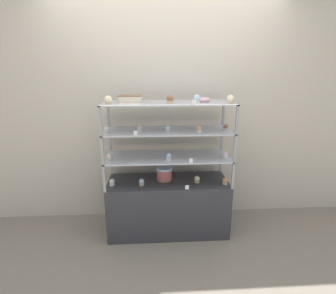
{
  "coord_description": "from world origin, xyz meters",
  "views": [
    {
      "loc": [
        -0.16,
        -2.57,
        1.68
      ],
      "look_at": [
        0.0,
        0.0,
        0.95
      ],
      "focal_mm": 28.0,
      "sensor_mm": 36.0,
      "label": 1
    }
  ],
  "objects": [
    {
      "name": "layer_cake_centerpiece",
      "position": [
        -0.04,
        0.02,
        0.65
      ],
      "size": [
        0.17,
        0.17,
        0.14
      ],
      "color": "#C66660",
      "rests_on": "display_base"
    },
    {
      "name": "cupcake_2",
      "position": [
        0.3,
        -0.06,
        0.62
      ],
      "size": [
        0.05,
        0.05,
        0.07
      ],
      "color": "#CCB28C",
      "rests_on": "display_base"
    },
    {
      "name": "display_riser_upper",
      "position": [
        0.0,
        0.0,
        1.39
      ],
      "size": [
        1.26,
        0.5,
        0.27
      ],
      "color": "#99999E",
      "rests_on": "display_riser_middle"
    },
    {
      "name": "donut_glazed",
      "position": [
        0.36,
        0.04,
        1.43
      ],
      "size": [
        0.12,
        0.12,
        0.04
      ],
      "color": "#EFB2BC",
      "rests_on": "display_riser_upper"
    },
    {
      "name": "ground_plane",
      "position": [
        0.0,
        0.0,
        0.0
      ],
      "size": [
        20.0,
        20.0,
        0.0
      ],
      "primitive_type": "plane",
      "color": "gray"
    },
    {
      "name": "cupcake_3",
      "position": [
        0.58,
        -0.13,
        0.62
      ],
      "size": [
        0.05,
        0.05,
        0.07
      ],
      "color": "#CCB28C",
      "rests_on": "display_base"
    },
    {
      "name": "price_tag_0",
      "position": [
        0.17,
        -0.23,
        0.6
      ],
      "size": [
        0.04,
        0.0,
        0.04
      ],
      "color": "white",
      "rests_on": "display_base"
    },
    {
      "name": "cupcake_14",
      "position": [
        0.27,
        -0.07,
        1.44
      ],
      "size": [
        0.07,
        0.07,
        0.08
      ],
      "color": "beige",
      "rests_on": "display_riser_upper"
    },
    {
      "name": "cupcake_6",
      "position": [
        0.57,
        -0.09,
        0.89
      ],
      "size": [
        0.05,
        0.05,
        0.07
      ],
      "color": "white",
      "rests_on": "display_riser_lower"
    },
    {
      "name": "back_wall",
      "position": [
        0.0,
        0.39,
        1.3
      ],
      "size": [
        8.0,
        0.05,
        2.6
      ],
      "color": "beige",
      "rests_on": "ground_plane"
    },
    {
      "name": "cupcake_15",
      "position": [
        0.58,
        -0.13,
        1.44
      ],
      "size": [
        0.07,
        0.07,
        0.08
      ],
      "color": "#CCB28C",
      "rests_on": "display_riser_upper"
    },
    {
      "name": "sheet_cake_frosted",
      "position": [
        -0.37,
        0.03,
        1.44
      ],
      "size": [
        0.22,
        0.14,
        0.07
      ],
      "color": "beige",
      "rests_on": "display_riser_upper"
    },
    {
      "name": "cupcake_0",
      "position": [
        -0.57,
        -0.09,
        0.62
      ],
      "size": [
        0.05,
        0.05,
        0.07
      ],
      "color": "white",
      "rests_on": "display_base"
    },
    {
      "name": "cupcake_10",
      "position": [
        0.29,
        -0.14,
        1.16
      ],
      "size": [
        0.05,
        0.05,
        0.06
      ],
      "color": "beige",
      "rests_on": "display_riser_middle"
    },
    {
      "name": "cupcake_9",
      "position": [
        -0.01,
        -0.08,
        1.16
      ],
      "size": [
        0.05,
        0.05,
        0.06
      ],
      "color": "beige",
      "rests_on": "display_riser_middle"
    },
    {
      "name": "price_tag_3",
      "position": [
        0.22,
        -0.23,
        1.43
      ],
      "size": [
        0.04,
        0.0,
        0.04
      ],
      "color": "white",
      "rests_on": "display_riser_upper"
    },
    {
      "name": "display_base",
      "position": [
        0.0,
        0.0,
        0.29
      ],
      "size": [
        1.26,
        0.5,
        0.58
      ],
      "color": "#333338",
      "rests_on": "ground_plane"
    },
    {
      "name": "cupcake_4",
      "position": [
        -0.58,
        -0.1,
        0.89
      ],
      "size": [
        0.05,
        0.05,
        0.07
      ],
      "color": "beige",
      "rests_on": "display_riser_lower"
    },
    {
      "name": "cupcake_1",
      "position": [
        -0.27,
        -0.1,
        0.62
      ],
      "size": [
        0.05,
        0.05,
        0.07
      ],
      "color": "#CCB28C",
      "rests_on": "display_base"
    },
    {
      "name": "display_riser_middle",
      "position": [
        0.0,
        0.0,
        1.12
      ],
      "size": [
        1.26,
        0.5,
        0.27
      ],
      "color": "#99999E",
      "rests_on": "display_riser_lower"
    },
    {
      "name": "cupcake_5",
      "position": [
        0.0,
        -0.11,
        0.89
      ],
      "size": [
        0.05,
        0.05,
        0.07
      ],
      "color": "white",
      "rests_on": "display_riser_lower"
    },
    {
      "name": "price_tag_2",
      "position": [
        -0.31,
        -0.23,
        1.15
      ],
      "size": [
        0.04,
        0.0,
        0.04
      ],
      "color": "white",
      "rests_on": "display_riser_middle"
    },
    {
      "name": "display_riser_lower",
      "position": [
        0.0,
        0.0,
        0.84
      ],
      "size": [
        1.26,
        0.5,
        0.27
      ],
      "color": "#99999E",
      "rests_on": "display_base"
    },
    {
      "name": "cupcake_12",
      "position": [
        -0.55,
        -0.13,
        1.44
      ],
      "size": [
        0.07,
        0.07,
        0.08
      ],
      "color": "#CCB28C",
      "rests_on": "display_riser_upper"
    },
    {
      "name": "cupcake_11",
      "position": [
        0.57,
        -0.06,
        1.16
      ],
      "size": [
        0.05,
        0.05,
        0.06
      ],
      "color": "beige",
      "rests_on": "display_riser_middle"
    },
    {
      "name": "cupcake_7",
      "position": [
        -0.59,
        -0.09,
        1.16
      ],
      "size": [
        0.05,
        0.05,
        0.06
      ],
      "color": "beige",
      "rests_on": "display_riser_middle"
    },
    {
      "name": "cupcake_13",
      "position": [
        0.01,
        -0.09,
        1.44
      ],
      "size": [
        0.07,
        0.07,
        0.08
      ],
      "color": "#CCB28C",
      "rests_on": "display_riser_upper"
    },
    {
      "name": "price_tag_1",
      "position": [
        0.21,
        -0.23,
        0.88
      ],
      "size": [
        0.04,
        0.0,
        0.04
      ],
      "color": "white",
      "rests_on": "display_riser_lower"
    },
    {
      "name": "cupcake_8",
      "position": [
        -0.28,
        -0.05,
        1.16
      ],
      "size": [
        0.05,
        0.05,
        0.06
      ],
      "color": "white",
      "rests_on": "display_riser_middle"
    }
  ]
}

